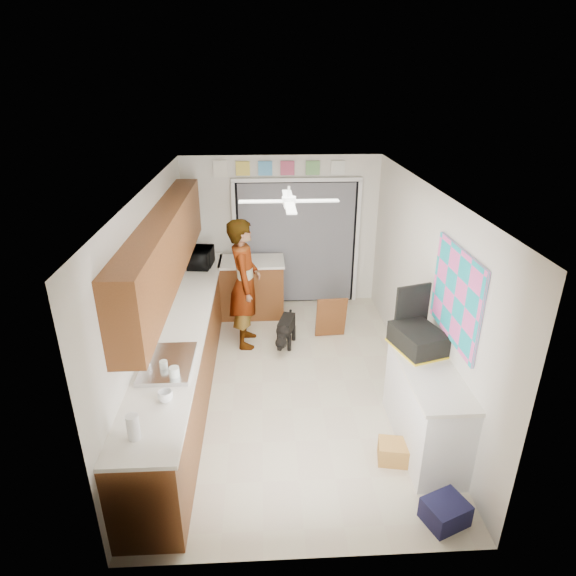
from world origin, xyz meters
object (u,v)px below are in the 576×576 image
object	(u,v)px
suitcase	(418,339)
man	(245,284)
microwave	(201,258)
navy_crate	(445,512)
dog	(286,330)
cardboard_box	(395,452)
cup	(165,396)
paper_towel_roll	(133,427)

from	to	relation	value
suitcase	man	bearing A→B (deg)	118.15
microwave	navy_crate	size ratio (longest dim) A/B	1.40
navy_crate	suitcase	bearing A→B (deg)	87.10
microwave	dog	xyz separation A→B (m)	(1.27, -0.84, -0.84)
cardboard_box	navy_crate	distance (m)	0.79
suitcase	man	xyz separation A→B (m)	(-1.90, 1.87, -0.12)
cup	suitcase	bearing A→B (deg)	17.11
dog	suitcase	bearing A→B (deg)	-37.80
cardboard_box	man	size ratio (longest dim) A/B	0.18
microwave	navy_crate	distance (m)	4.81
cup	dog	world-z (taller)	cup
cup	man	bearing A→B (deg)	76.64
paper_towel_roll	dog	world-z (taller)	paper_towel_roll
microwave	dog	size ratio (longest dim) A/B	0.82
microwave	dog	bearing A→B (deg)	-117.73
cup	man	world-z (taller)	man
cup	paper_towel_roll	bearing A→B (deg)	-109.08
cardboard_box	paper_towel_roll	bearing A→B (deg)	-165.22
microwave	cup	world-z (taller)	microwave
paper_towel_roll	man	world-z (taller)	man
navy_crate	man	distance (m)	3.82
microwave	man	size ratio (longest dim) A/B	0.27
cardboard_box	man	bearing A→B (deg)	122.32
suitcase	cardboard_box	size ratio (longest dim) A/B	1.65
cup	dog	distance (m)	2.91
cardboard_box	man	world-z (taller)	man
dog	microwave	bearing A→B (deg)	162.00
suitcase	navy_crate	size ratio (longest dim) A/B	1.57
microwave	dog	world-z (taller)	microwave
microwave	paper_towel_roll	xyz separation A→B (m)	(-0.10, -3.86, -0.03)
paper_towel_roll	suitcase	bearing A→B (deg)	24.96
suitcase	cardboard_box	bearing A→B (deg)	-134.37
cardboard_box	navy_crate	xyz separation A→B (m)	(0.25, -0.75, 0.00)
cardboard_box	navy_crate	bearing A→B (deg)	-71.64
cup	cardboard_box	world-z (taller)	cup
paper_towel_roll	man	size ratio (longest dim) A/B	0.12
paper_towel_roll	navy_crate	size ratio (longest dim) A/B	0.63
cup	paper_towel_roll	world-z (taller)	paper_towel_roll
man	dog	xyz separation A→B (m)	(0.58, -0.10, -0.70)
paper_towel_roll	cardboard_box	size ratio (longest dim) A/B	0.66
microwave	man	bearing A→B (deg)	-131.22
cup	navy_crate	size ratio (longest dim) A/B	0.38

